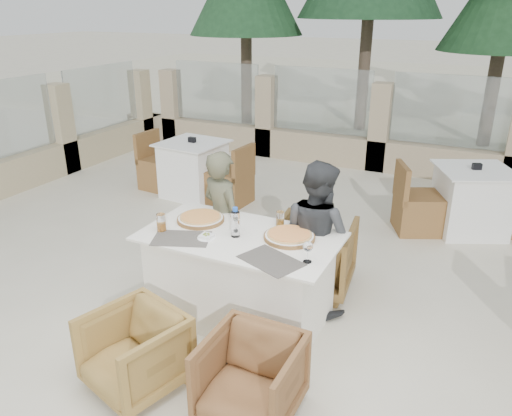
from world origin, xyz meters
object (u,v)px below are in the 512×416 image
at_px(armchair_far_right, 314,255).
at_px(bg_table_b, 471,201).
at_px(pizza_left, 201,218).
at_px(armchair_far_left, 232,252).
at_px(armchair_near_right, 251,378).
at_px(water_bottle, 235,222).
at_px(dining_table, 240,277).
at_px(pizza_right, 289,236).
at_px(beer_glass_right, 280,219).
at_px(bg_table_a, 194,169).
at_px(armchair_near_left, 135,352).
at_px(wine_glass_centre, 235,220).
at_px(beer_glass_left, 161,223).
at_px(wine_glass_corner, 308,251).
at_px(olive_dish, 207,236).
at_px(diner_left, 223,220).
at_px(diner_right, 316,237).

relative_size(armchair_far_right, bg_table_b, 0.44).
height_order(pizza_left, armchair_far_left, pizza_left).
distance_m(armchair_far_right, armchair_near_right, 1.71).
bearing_deg(armchair_far_right, water_bottle, 55.14).
relative_size(dining_table, pizza_right, 3.89).
height_order(water_bottle, beer_glass_right, water_bottle).
distance_m(water_bottle, armchair_near_right, 1.26).
height_order(armchair_far_left, bg_table_b, bg_table_b).
bearing_deg(dining_table, bg_table_a, 129.82).
height_order(armchair_near_left, bg_table_b, bg_table_b).
relative_size(beer_glass_right, bg_table_b, 0.08).
relative_size(pizza_left, bg_table_b, 0.25).
bearing_deg(beer_glass_right, armchair_far_left, 158.47).
height_order(armchair_far_left, bg_table_a, bg_table_a).
xyz_separation_m(wine_glass_centre, bg_table_a, (-1.88, 2.29, -0.48)).
bearing_deg(beer_glass_left, wine_glass_corner, 0.70).
bearing_deg(olive_dish, bg_table_a, 124.76).
relative_size(beer_glass_right, diner_left, 0.10).
bearing_deg(armchair_near_right, bg_table_b, 74.45).
height_order(armchair_far_left, armchair_far_right, armchair_far_right).
relative_size(water_bottle, bg_table_b, 0.15).
distance_m(pizza_right, armchair_far_left, 1.01).
distance_m(wine_glass_corner, diner_left, 1.24).
bearing_deg(beer_glass_right, diner_right, 27.18).
height_order(diner_right, bg_table_a, diner_right).
height_order(pizza_left, beer_glass_right, beer_glass_right).
height_order(wine_glass_centre, diner_left, diner_left).
height_order(water_bottle, wine_glass_corner, water_bottle).
distance_m(pizza_left, wine_glass_corner, 1.14).
height_order(wine_glass_corner, diner_left, diner_left).
distance_m(pizza_left, bg_table_b, 3.37).
xyz_separation_m(water_bottle, armchair_near_right, (0.60, -0.93, -0.62)).
bearing_deg(dining_table, wine_glass_centre, 138.71).
height_order(dining_table, bg_table_a, same).
distance_m(pizza_right, armchair_near_right, 1.21).
xyz_separation_m(olive_dish, armchair_near_left, (-0.05, -0.91, -0.51)).
relative_size(pizza_left, pizza_right, 0.99).
xyz_separation_m(pizza_right, bg_table_b, (1.23, 2.63, -0.41)).
relative_size(wine_glass_corner, bg_table_a, 0.11).
height_order(beer_glass_right, armchair_near_left, beer_glass_right).
bearing_deg(dining_table, armchair_near_right, -59.21).
bearing_deg(diner_right, armchair_far_right, -45.32).
bearing_deg(wine_glass_centre, bg_table_b, 57.46).
distance_m(wine_glass_centre, beer_glass_right, 0.38).
height_order(armchair_far_right, armchair_near_left, armchair_far_right).
bearing_deg(diner_right, water_bottle, 65.79).
bearing_deg(water_bottle, armchair_far_left, 122.00).
relative_size(water_bottle, wine_glass_corner, 1.37).
bearing_deg(armchair_far_right, armchair_near_left, 63.53).
xyz_separation_m(water_bottle, bg_table_b, (1.64, 2.78, -0.51)).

